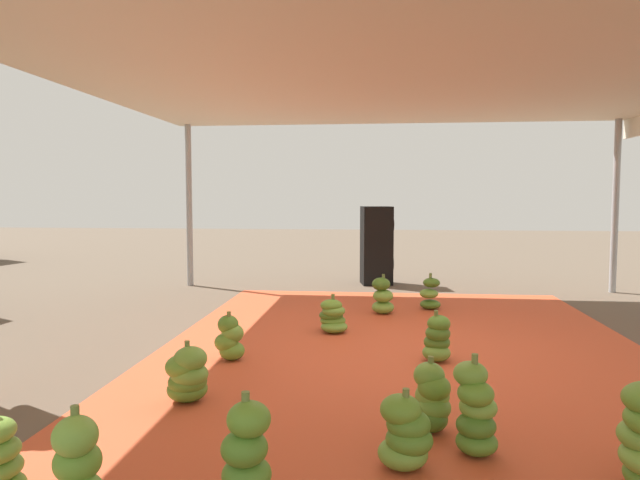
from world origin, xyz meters
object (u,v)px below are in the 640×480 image
(banana_bunch_2, at_px, (333,317))
(banana_bunch_1, at_px, (431,399))
(banana_bunch_9, at_px, (188,376))
(banana_bunch_4, at_px, (246,466))
(banana_bunch_7, at_px, (430,295))
(banana_bunch_6, at_px, (382,297))
(banana_bunch_11, at_px, (437,339))
(banana_bunch_12, at_px, (230,339))
(banana_bunch_10, at_px, (476,412))
(banana_bunch_0, at_px, (405,434))
(speaker_stack, at_px, (377,245))

(banana_bunch_2, bearing_deg, banana_bunch_1, -162.07)
(banana_bunch_1, bearing_deg, banana_bunch_9, 78.89)
(banana_bunch_4, distance_m, banana_bunch_7, 5.15)
(banana_bunch_6, bearing_deg, banana_bunch_9, 156.79)
(banana_bunch_7, relative_size, banana_bunch_9, 1.07)
(banana_bunch_11, distance_m, banana_bunch_12, 1.83)
(banana_bunch_9, xyz_separation_m, banana_bunch_10, (-0.63, -1.88, 0.06))
(banana_bunch_1, distance_m, banana_bunch_6, 3.54)
(banana_bunch_0, distance_m, banana_bunch_7, 4.44)
(banana_bunch_2, distance_m, banana_bunch_4, 3.63)
(banana_bunch_1, distance_m, banana_bunch_11, 1.56)
(banana_bunch_6, xyz_separation_m, banana_bunch_9, (-3.21, 1.37, -0.02))
(banana_bunch_9, bearing_deg, banana_bunch_11, -56.53)
(banana_bunch_6, xyz_separation_m, banana_bunch_10, (-3.84, -0.50, 0.04))
(banana_bunch_9, height_order, speaker_stack, speaker_stack)
(banana_bunch_4, xyz_separation_m, banana_bunch_7, (5.00, -1.23, -0.07))
(banana_bunch_7, bearing_deg, banana_bunch_12, 142.13)
(banana_bunch_1, distance_m, banana_bunch_7, 3.91)
(speaker_stack, bearing_deg, banana_bunch_1, -176.44)
(banana_bunch_2, bearing_deg, banana_bunch_9, 158.99)
(banana_bunch_6, height_order, banana_bunch_9, banana_bunch_6)
(banana_bunch_2, relative_size, banana_bunch_6, 0.83)
(banana_bunch_10, bearing_deg, banana_bunch_0, 117.85)
(banana_bunch_11, height_order, banana_bunch_12, banana_bunch_11)
(banana_bunch_0, bearing_deg, banana_bunch_1, -19.29)
(banana_bunch_1, relative_size, speaker_stack, 0.36)
(banana_bunch_6, relative_size, banana_bunch_10, 0.86)
(banana_bunch_2, bearing_deg, banana_bunch_4, 178.62)
(banana_bunch_12, bearing_deg, banana_bunch_7, -37.87)
(speaker_stack, bearing_deg, banana_bunch_4, 175.76)
(banana_bunch_9, relative_size, banana_bunch_11, 0.96)
(banana_bunch_1, xyz_separation_m, banana_bunch_10, (-0.31, -0.22, 0.04))
(banana_bunch_6, height_order, speaker_stack, speaker_stack)
(banana_bunch_11, bearing_deg, banana_bunch_2, 45.80)
(banana_bunch_4, distance_m, banana_bunch_10, 1.37)
(banana_bunch_9, distance_m, speaker_stack, 5.86)
(banana_bunch_7, bearing_deg, banana_bunch_9, 150.96)
(banana_bunch_6, bearing_deg, speaker_stack, 2.06)
(banana_bunch_4, relative_size, banana_bunch_6, 1.20)
(banana_bunch_12, xyz_separation_m, speaker_stack, (4.65, -1.26, 0.45))
(banana_bunch_4, xyz_separation_m, banana_bunch_11, (2.65, -1.09, -0.07))
(banana_bunch_0, distance_m, banana_bunch_1, 0.55)
(banana_bunch_9, height_order, banana_bunch_11, banana_bunch_11)
(banana_bunch_2, height_order, speaker_stack, speaker_stack)
(banana_bunch_6, distance_m, speaker_stack, 2.53)
(banana_bunch_1, height_order, speaker_stack, speaker_stack)
(banana_bunch_1, distance_m, banana_bunch_10, 0.38)
(banana_bunch_6, relative_size, banana_bunch_7, 1.06)
(banana_bunch_10, relative_size, speaker_stack, 0.45)
(banana_bunch_9, bearing_deg, banana_bunch_4, -152.14)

